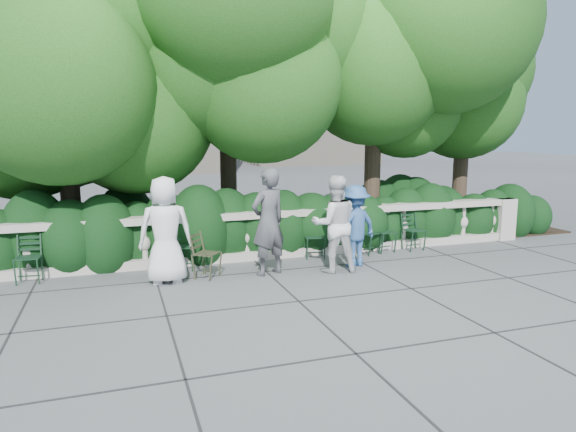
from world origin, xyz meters
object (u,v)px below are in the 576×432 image
object	(u,v)px
chair_b	(28,285)
person_casual_man	(334,224)
person_businessman	(165,230)
person_woman_grey	(268,222)
person_older_blue	(354,226)
chair_e	(417,251)
chair_f	(388,253)
chair_weathered	(214,279)
chair_c	(316,260)
chair_a	(183,272)
chair_d	(374,255)

from	to	relation	value
chair_b	person_casual_man	bearing A→B (deg)	-5.52
person_businessman	person_casual_man	size ratio (longest dim) A/B	1.03
person_woman_grey	person_older_blue	xyz separation A→B (m)	(1.73, 0.00, -0.19)
chair_e	chair_f	size ratio (longest dim) A/B	1.00
chair_weathered	person_businessman	bearing A→B (deg)	126.15
person_businessman	person_casual_man	world-z (taller)	person_businessman
chair_c	person_casual_man	bearing A→B (deg)	-77.04
chair_weathered	chair_b	bearing A→B (deg)	116.64
chair_a	person_businessman	world-z (taller)	person_businessman
person_businessman	person_older_blue	world-z (taller)	person_businessman
chair_d	person_businessman	size ratio (longest dim) A/B	0.45
chair_c	person_businessman	xyz separation A→B (m)	(-3.04, -0.64, 0.93)
chair_a	chair_weathered	distance (m)	0.79
chair_e	person_casual_man	distance (m)	2.69
chair_b	chair_f	xyz separation A→B (m)	(6.99, 0.05, 0.00)
chair_d	chair_e	distance (m)	1.05
chair_e	chair_f	bearing A→B (deg)	171.32
chair_c	person_woman_grey	bearing A→B (deg)	-137.25
chair_weathered	person_older_blue	world-z (taller)	person_older_blue
chair_f	person_woman_grey	distance (m)	3.14
chair_b	chair_d	world-z (taller)	same
chair_c	chair_d	size ratio (longest dim) A/B	1.00
chair_b	chair_d	bearing A→B (deg)	3.98
chair_d	person_casual_man	distance (m)	1.84
chair_c	person_casual_man	size ratio (longest dim) A/B	0.47
chair_d	chair_f	world-z (taller)	same
chair_f	chair_weathered	distance (m)	3.95
chair_weathered	chair_c	bearing A→B (deg)	-34.86
chair_weathered	chair_d	bearing A→B (deg)	-41.17
chair_weathered	person_businessman	xyz separation A→B (m)	(-0.82, 0.03, 0.93)
chair_d	chair_weathered	size ratio (longest dim) A/B	1.00
chair_b	chair_a	bearing A→B (deg)	3.55
chair_a	chair_d	size ratio (longest dim) A/B	1.00
person_businessman	chair_c	bearing A→B (deg)	-165.72
chair_c	person_woman_grey	world-z (taller)	person_woman_grey
person_casual_man	chair_weathered	bearing A→B (deg)	2.78
chair_c	chair_weathered	distance (m)	2.31
chair_b	chair_f	size ratio (longest dim) A/B	1.00
chair_c	chair_f	bearing A→B (deg)	13.13
chair_f	person_casual_man	xyz separation A→B (m)	(-1.67, -0.92, 0.90)
person_older_blue	chair_e	bearing A→B (deg)	-176.83
chair_d	person_casual_man	bearing A→B (deg)	-170.86
person_casual_man	chair_c	bearing A→B (deg)	-80.93
chair_weathered	chair_a	bearing A→B (deg)	75.98
chair_a	chair_d	bearing A→B (deg)	12.28
person_businessman	person_older_blue	bearing A→B (deg)	-178.57
chair_f	person_casual_man	bearing A→B (deg)	-160.64
chair_b	person_businessman	xyz separation A→B (m)	(2.28, -0.61, 0.93)
chair_d	person_older_blue	distance (m)	1.33
chair_b	person_older_blue	distance (m)	5.92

